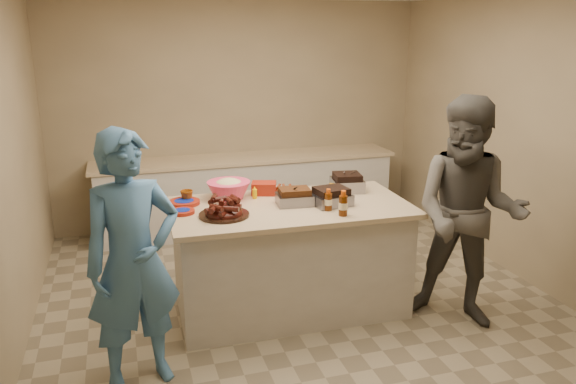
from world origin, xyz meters
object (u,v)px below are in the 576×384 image
object	(u,v)px
bbq_bottle_a	(328,210)
guest_blue	(143,379)
island	(290,307)
roasting_pan	(347,191)
mustard_bottle	(255,198)
rib_platter	(224,216)
guest_gray	(458,320)
coleslaw_bowl	(229,198)
plastic_cup	(187,202)
bbq_bottle_b	(343,216)

from	to	relation	value
bbq_bottle_a	guest_blue	world-z (taller)	bbq_bottle_a
island	roasting_pan	world-z (taller)	roasting_pan
bbq_bottle_a	mustard_bottle	world-z (taller)	bbq_bottle_a
rib_platter	guest_gray	xyz separation A→B (m)	(1.88, -0.51, -0.95)
island	guest_gray	bearing A→B (deg)	-24.27
island	mustard_bottle	xyz separation A→B (m)	(-0.24, 0.27, 0.95)
bbq_bottle_a	coleslaw_bowl	bearing A→B (deg)	141.33
rib_platter	guest_blue	bearing A→B (deg)	-140.46
plastic_cup	guest_blue	size ratio (longest dim) A/B	0.06
bbq_bottle_a	guest_blue	distance (m)	1.88
rib_platter	mustard_bottle	xyz separation A→B (m)	(0.34, 0.39, 0.00)
guest_gray	plastic_cup	bearing A→B (deg)	-164.53
guest_blue	roasting_pan	bearing A→B (deg)	10.54
bbq_bottle_b	mustard_bottle	distance (m)	0.86
island	guest_gray	world-z (taller)	island
guest_gray	bbq_bottle_a	bearing A→B (deg)	-160.82
roasting_pan	coleslaw_bowl	world-z (taller)	coleslaw_bowl
rib_platter	roasting_pan	xyz separation A→B (m)	(1.21, 0.39, 0.00)
roasting_pan	coleslaw_bowl	size ratio (longest dim) A/B	0.73
bbq_bottle_a	guest_gray	xyz separation A→B (m)	(1.04, -0.40, -0.95)
roasting_pan	plastic_cup	xyz separation A→B (m)	(-1.44, 0.08, 0.00)
bbq_bottle_b	plastic_cup	distance (m)	1.34
plastic_cup	guest_gray	xyz separation A→B (m)	(2.11, -0.97, -0.95)
island	bbq_bottle_a	size ratio (longest dim) A/B	11.09
bbq_bottle_b	rib_platter	bearing A→B (deg)	163.73
island	coleslaw_bowl	size ratio (longest dim) A/B	5.31
rib_platter	roasting_pan	world-z (taller)	rib_platter
bbq_bottle_b	plastic_cup	size ratio (longest dim) A/B	1.89
rib_platter	coleslaw_bowl	size ratio (longest dim) A/B	1.06
guest_gray	guest_blue	bearing A→B (deg)	-137.84
island	mustard_bottle	size ratio (longest dim) A/B	18.04
bbq_bottle_a	mustard_bottle	bearing A→B (deg)	134.69
bbq_bottle_b	guest_gray	distance (m)	1.38
bbq_bottle_a	roasting_pan	bearing A→B (deg)	52.89
roasting_pan	guest_blue	world-z (taller)	roasting_pan
roasting_pan	guest_gray	distance (m)	1.46
plastic_cup	guest_blue	distance (m)	1.50
mustard_bottle	guest_gray	distance (m)	2.01
guest_blue	bbq_bottle_b	bearing A→B (deg)	-4.88
roasting_pan	coleslaw_bowl	distance (m)	1.08
bbq_bottle_a	bbq_bottle_b	size ratio (longest dim) A/B	0.89
roasting_pan	guest_blue	distance (m)	2.36
rib_platter	bbq_bottle_a	world-z (taller)	bbq_bottle_a
roasting_pan	bbq_bottle_a	size ratio (longest dim) A/B	1.52
bbq_bottle_a	guest_blue	xyz separation A→B (m)	(-1.55, -0.49, -0.95)
rib_platter	bbq_bottle_b	bearing A→B (deg)	-16.27
coleslaw_bowl	guest_gray	size ratio (longest dim) A/B	0.20
plastic_cup	bbq_bottle_b	bearing A→B (deg)	-32.81
bbq_bottle_b	plastic_cup	world-z (taller)	bbq_bottle_b
coleslaw_bowl	rib_platter	bearing A→B (deg)	-105.89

